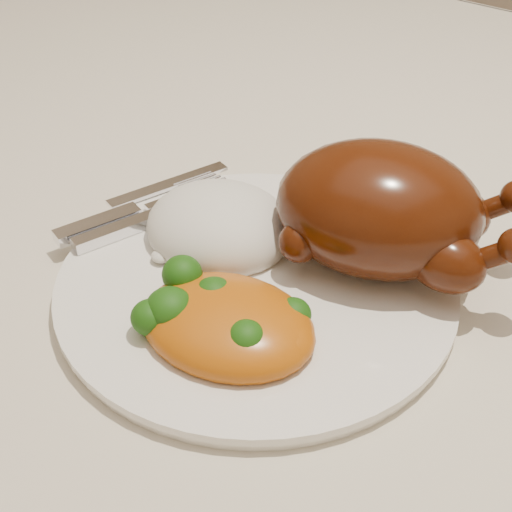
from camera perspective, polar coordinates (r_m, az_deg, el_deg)
The scene contains 7 objects.
dining_table at distance 0.68m, azimuth 11.08°, elevation -3.03°, with size 1.60×0.90×0.76m.
tablecloth at distance 0.63m, azimuth 11.86°, elevation 1.99°, with size 1.73×1.03×0.18m.
dinner_plate at distance 0.51m, azimuth 0.00°, elevation -2.31°, with size 0.28×0.28×0.01m, color white.
roast_chicken at distance 0.50m, azimuth 10.23°, elevation 3.65°, with size 0.19×0.16×0.09m.
rice_mound at distance 0.54m, azimuth -2.94°, elevation 2.27°, with size 0.13×0.12×0.06m.
mac_and_cheese at distance 0.46m, azimuth -2.62°, elevation -5.45°, with size 0.13×0.11×0.05m.
cutlery at distance 0.57m, azimuth -9.99°, elevation 3.34°, with size 0.06×0.17×0.01m.
Camera 1 is at (0.21, -0.48, 1.10)m, focal length 50.00 mm.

